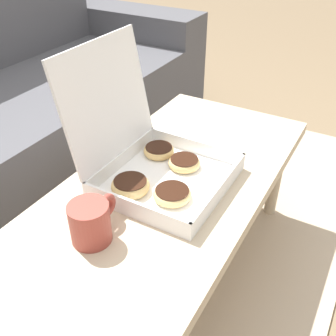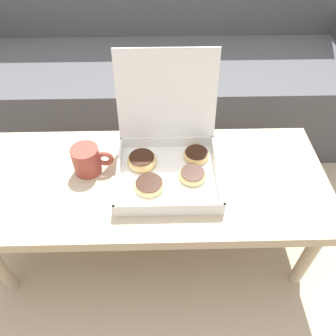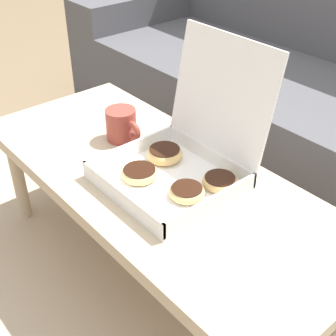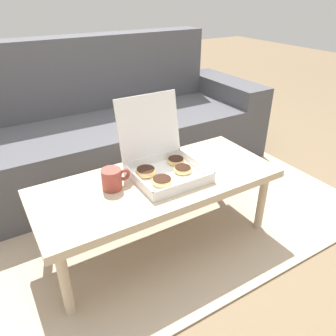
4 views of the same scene
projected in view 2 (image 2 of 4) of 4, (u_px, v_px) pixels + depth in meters
The scene contains 6 objects.
ground_plane at pixel (155, 224), 1.45m from camera, with size 12.00×12.00×0.00m, color #756047.
area_rug at pixel (155, 174), 1.66m from camera, with size 2.57×1.77×0.01m, color tan.
couch at pixel (154, 68), 1.78m from camera, with size 2.45×0.79×0.93m.
coffee_table at pixel (152, 186), 1.14m from camera, with size 1.20×0.51×0.39m.
pastry_box at pixel (167, 154), 1.11m from camera, with size 0.34×0.38×0.36m.
coffee_mug at pixel (88, 160), 1.10m from camera, with size 0.14×0.09×0.10m.
Camera 2 is at (0.04, -0.83, 1.22)m, focal length 35.00 mm.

